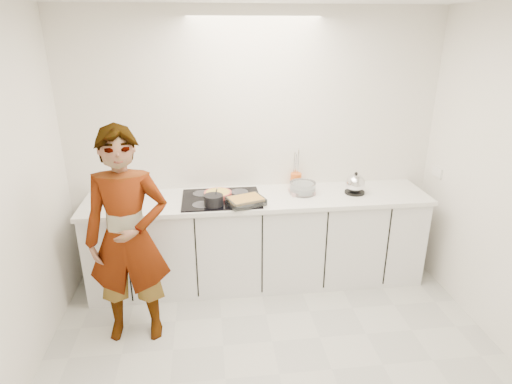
{
  "coord_description": "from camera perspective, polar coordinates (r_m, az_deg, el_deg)",
  "views": [
    {
      "loc": [
        -0.46,
        -2.43,
        2.4
      ],
      "look_at": [
        -0.05,
        1.05,
        1.05
      ],
      "focal_mm": 30.0,
      "sensor_mm": 36.0,
      "label": 1
    }
  ],
  "objects": [
    {
      "name": "tea_towel",
      "position": [
        4.13,
        6.13,
        0.02
      ],
      "size": [
        0.24,
        0.18,
        0.04
      ],
      "primitive_type": "cube",
      "rotation": [
        0.0,
        0.0,
        0.08
      ],
      "color": "white",
      "rests_on": "countertop"
    },
    {
      "name": "floor",
      "position": [
        3.45,
        3.13,
        -23.08
      ],
      "size": [
        3.6,
        3.2,
        0.0
      ],
      "primitive_type": "cube",
      "color": "beige",
      "rests_on": "ground"
    },
    {
      "name": "wall_back",
      "position": [
        4.21,
        -0.21,
        5.89
      ],
      "size": [
        3.6,
        0.0,
        2.6
      ],
      "primitive_type": "cube",
      "color": "white",
      "rests_on": "ground"
    },
    {
      "name": "kettle",
      "position": [
        4.2,
        13.09,
        1.0
      ],
      "size": [
        0.23,
        0.23,
        0.22
      ],
      "color": "black",
      "rests_on": "countertop"
    },
    {
      "name": "mixing_bowl",
      "position": [
        4.12,
        6.23,
        0.49
      ],
      "size": [
        0.28,
        0.28,
        0.11
      ],
      "color": "silver",
      "rests_on": "countertop"
    },
    {
      "name": "tart_dish",
      "position": [
        4.02,
        -5.11,
        -0.23
      ],
      "size": [
        0.3,
        0.3,
        0.04
      ],
      "color": "#BD4138",
      "rests_on": "hob"
    },
    {
      "name": "cook",
      "position": [
        3.46,
        -16.7,
        -5.93
      ],
      "size": [
        0.65,
        0.43,
        1.76
      ],
      "primitive_type": "imported",
      "rotation": [
        0.0,
        0.0,
        -0.02
      ],
      "color": "silver",
      "rests_on": "floor"
    },
    {
      "name": "utensil_crock",
      "position": [
        4.29,
        5.34,
        1.62
      ],
      "size": [
        0.13,
        0.13,
        0.14
      ],
      "primitive_type": "cylinder",
      "rotation": [
        0.0,
        0.0,
        0.15
      ],
      "color": "orange",
      "rests_on": "countertop"
    },
    {
      "name": "base_cabinets",
      "position": [
        4.23,
        0.31,
        -6.65
      ],
      "size": [
        3.2,
        0.58,
        0.87
      ],
      "primitive_type": "cube",
      "color": "silver",
      "rests_on": "floor"
    },
    {
      "name": "hob",
      "position": [
        3.98,
        -4.65,
        -0.89
      ],
      "size": [
        0.72,
        0.54,
        0.01
      ],
      "primitive_type": "cube",
      "color": "black",
      "rests_on": "countertop"
    },
    {
      "name": "countertop",
      "position": [
        4.04,
        0.32,
        -0.93
      ],
      "size": [
        3.24,
        0.64,
        0.04
      ],
      "primitive_type": "cube",
      "color": "white",
      "rests_on": "base_cabinets"
    },
    {
      "name": "saucepan",
      "position": [
        3.81,
        -5.67,
        -1.09
      ],
      "size": [
        0.2,
        0.2,
        0.16
      ],
      "color": "black",
      "rests_on": "hob"
    },
    {
      "name": "baking_dish",
      "position": [
        3.82,
        -1.37,
        -1.16
      ],
      "size": [
        0.37,
        0.32,
        0.06
      ],
      "color": "silver",
      "rests_on": "hob"
    }
  ]
}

